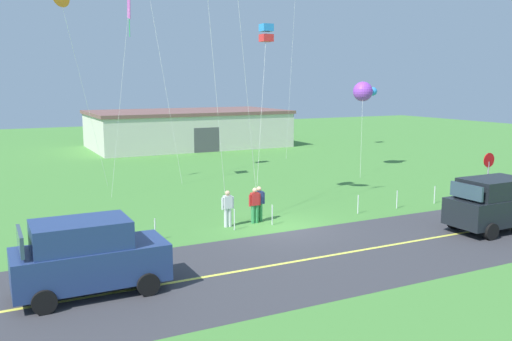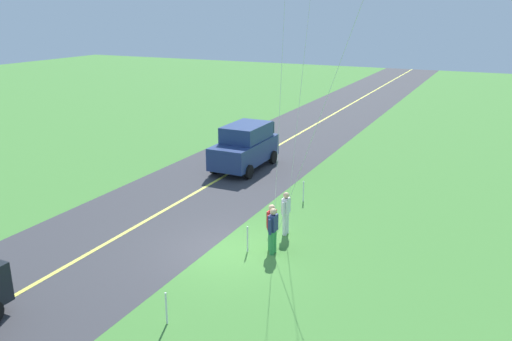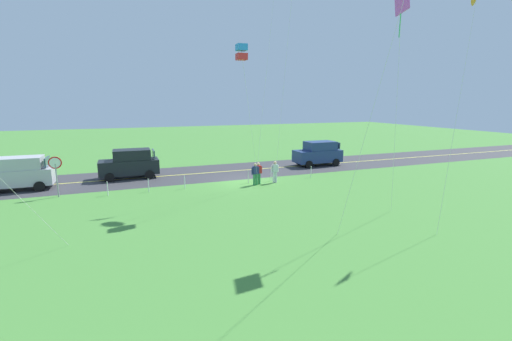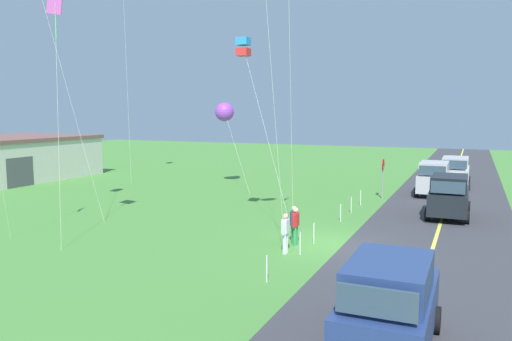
{
  "view_description": "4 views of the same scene",
  "coord_description": "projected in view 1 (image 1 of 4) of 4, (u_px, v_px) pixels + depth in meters",
  "views": [
    {
      "loc": [
        -11.34,
        -19.63,
        6.19
      ],
      "look_at": [
        -0.42,
        1.94,
        2.26
      ],
      "focal_mm": 38.17,
      "sensor_mm": 36.0,
      "label": 1
    },
    {
      "loc": [
        13.88,
        7.8,
        7.75
      ],
      "look_at": [
        -1.46,
        0.43,
        2.47
      ],
      "focal_mm": 36.42,
      "sensor_mm": 36.0,
      "label": 2
    },
    {
      "loc": [
        8.17,
        23.99,
        5.9
      ],
      "look_at": [
        0.15,
        3.3,
        1.45
      ],
      "focal_mm": 24.25,
      "sensor_mm": 36.0,
      "label": 3
    },
    {
      "loc": [
        -20.26,
        -5.32,
        5.59
      ],
      "look_at": [
        -0.91,
        3.09,
        3.09
      ],
      "focal_mm": 35.18,
      "sensor_mm": 36.0,
      "label": 4
    }
  ],
  "objects": [
    {
      "name": "kite_yellow_high",
      "position": [
        266.0,
        33.0,
        26.92
      ],
      "size": [
        2.69,
        3.79,
        9.04
      ],
      "color": "silver",
      "rests_on": "ground"
    },
    {
      "name": "person_child_watcher",
      "position": [
        255.0,
        204.0,
        24.02
      ],
      "size": [
        0.58,
        0.22,
        1.6
      ],
      "rotation": [
        0.0,
        0.0,
        4.88
      ],
      "color": "#338C4C",
      "rests_on": "ground"
    },
    {
      "name": "road_centre_stripe",
      "position": [
        340.0,
        254.0,
        19.81
      ],
      "size": [
        120.0,
        0.16,
        0.0
      ],
      "primitive_type": "cube",
      "color": "#E5E04C",
      "rests_on": "asphalt_road"
    },
    {
      "name": "warehouse_distant",
      "position": [
        188.0,
        128.0,
        52.68
      ],
      "size": [
        18.36,
        10.2,
        3.5
      ],
      "color": "beige",
      "rests_on": "ground"
    },
    {
      "name": "car_parked_west_near",
      "position": [
        88.0,
        256.0,
        15.95
      ],
      "size": [
        4.4,
        2.12,
        2.24
      ],
      "color": "navy",
      "rests_on": "ground"
    },
    {
      "name": "car_suv_foreground",
      "position": [
        496.0,
        203.0,
        22.85
      ],
      "size": [
        4.4,
        2.12,
        2.24
      ],
      "color": "black",
      "rests_on": "ground"
    },
    {
      "name": "asphalt_road",
      "position": [
        340.0,
        254.0,
        19.81
      ],
      "size": [
        120.0,
        7.0,
        0.0
      ],
      "primitive_type": "cube",
      "color": "#38383D",
      "rests_on": "ground"
    },
    {
      "name": "fence_post_0",
      "position": [
        155.0,
        230.0,
        21.42
      ],
      "size": [
        0.05,
        0.05,
        0.9
      ],
      "primitive_type": "cylinder",
      "color": "silver",
      "rests_on": "ground"
    },
    {
      "name": "fence_post_2",
      "position": [
        272.0,
        215.0,
        23.77
      ],
      "size": [
        0.05,
        0.05,
        0.9
      ],
      "primitive_type": "cylinder",
      "color": "silver",
      "rests_on": "ground"
    },
    {
      "name": "fence_post_3",
      "position": [
        358.0,
        204.0,
        25.84
      ],
      "size": [
        0.05,
        0.05,
        0.9
      ],
      "primitive_type": "cylinder",
      "color": "silver",
      "rests_on": "ground"
    },
    {
      "name": "fence_post_4",
      "position": [
        397.0,
        199.0,
        26.91
      ],
      "size": [
        0.05,
        0.05,
        0.9
      ],
      "primitive_type": "cylinder",
      "color": "silver",
      "rests_on": "ground"
    },
    {
      "name": "fence_post_1",
      "position": [
        234.0,
        220.0,
        22.96
      ],
      "size": [
        0.05,
        0.05,
        0.9
      ],
      "primitive_type": "cylinder",
      "color": "silver",
      "rests_on": "ground"
    },
    {
      "name": "person_adult_companion",
      "position": [
        259.0,
        203.0,
        24.32
      ],
      "size": [
        0.58,
        0.22,
        1.6
      ],
      "rotation": [
        0.0,
        0.0,
        4.86
      ],
      "color": "#338C4C",
      "rests_on": "ground"
    },
    {
      "name": "stop_sign",
      "position": [
        488.0,
        167.0,
        28.39
      ],
      "size": [
        0.76,
        0.08,
        2.56
      ],
      "color": "gray",
      "rests_on": "ground"
    },
    {
      "name": "fence_post_5",
      "position": [
        435.0,
        195.0,
        28.02
      ],
      "size": [
        0.05,
        0.05,
        0.9
      ],
      "primitive_type": "cylinder",
      "color": "silver",
      "rests_on": "ground"
    },
    {
      "name": "ground_plane",
      "position": [
        285.0,
        229.0,
        23.34
      ],
      "size": [
        120.0,
        120.0,
        0.1
      ],
      "primitive_type": "cube",
      "color": "#478438"
    },
    {
      "name": "kite_orange_near",
      "position": [
        364.0,
        92.0,
        38.56
      ],
      "size": [
        3.63,
        3.82,
        6.24
      ],
      "color": "silver",
      "rests_on": "ground"
    },
    {
      "name": "kite_green_far",
      "position": [
        129.0,
        11.0,
        29.94
      ],
      "size": [
        1.76,
        1.97,
        10.96
      ],
      "color": "silver",
      "rests_on": "ground"
    },
    {
      "name": "person_adult_near",
      "position": [
        228.0,
        207.0,
        23.4
      ],
      "size": [
        0.58,
        0.22,
        1.6
      ],
      "rotation": [
        0.0,
        0.0,
        4.88
      ],
      "color": "silver",
      "rests_on": "ground"
    }
  ]
}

